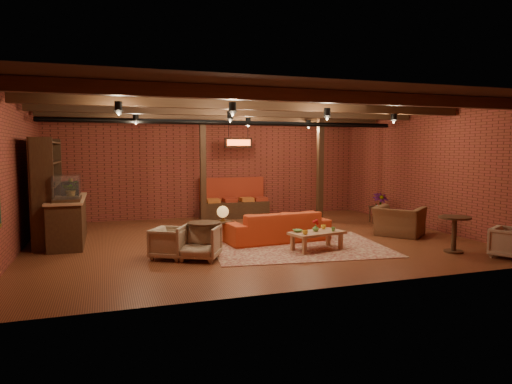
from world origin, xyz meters
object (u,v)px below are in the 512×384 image
object	(u,v)px
round_table_left	(204,233)
plant_tall	(380,178)
armchair_far	(510,241)
sofa	(277,226)
armchair_a	(170,241)
side_table_lamp	(223,215)
coffee_table	(316,234)
round_table_right	(454,228)
armchair_b	(200,241)
side_table_book	(378,208)
armchair_right	(399,216)

from	to	relation	value
round_table_left	plant_tall	distance (m)	6.43
round_table_left	armchair_far	size ratio (longest dim) A/B	1.04
sofa	armchair_a	bearing A→B (deg)	13.78
side_table_lamp	plant_tall	bearing A→B (deg)	15.25
coffee_table	armchair_far	xyz separation A→B (m)	(3.34, -1.85, -0.02)
armchair_far	sofa	bearing A→B (deg)	112.93
round_table_right	sofa	bearing A→B (deg)	144.01
armchair_b	round_table_right	size ratio (longest dim) A/B	0.99
coffee_table	side_table_book	distance (m)	4.28
armchair_right	side_table_book	distance (m)	1.97
side_table_lamp	armchair_b	size ratio (longest dim) A/B	1.14
sofa	round_table_right	distance (m)	3.83
sofa	armchair_a	xyz separation A→B (m)	(-2.60, -0.91, -0.02)
side_table_book	round_table_right	distance (m)	3.87
armchair_a	round_table_right	xyz separation A→B (m)	(5.70, -1.34, 0.17)
side_table_lamp	round_table_right	bearing A→B (deg)	-30.01
armchair_a	armchair_far	xyz separation A→B (m)	(6.39, -2.10, -0.01)
sofa	armchair_b	distance (m)	2.38
coffee_table	side_table_lamp	distance (m)	2.22
sofa	side_table_book	world-z (taller)	sofa
round_table_left	armchair_b	distance (m)	0.28
armchair_b	round_table_left	bearing A→B (deg)	85.63
armchair_right	armchair_far	bearing A→B (deg)	156.05
armchair_b	round_table_right	bearing A→B (deg)	15.53
round_table_left	armchair_a	distance (m)	0.69
sofa	coffee_table	size ratio (longest dim) A/B	1.92
round_table_left	armchair_right	bearing A→B (deg)	7.39
armchair_a	plant_tall	distance (m)	7.04
side_table_lamp	plant_tall	size ratio (longest dim) A/B	0.33
armchair_right	armchair_a	bearing A→B (deg)	58.50
armchair_a	side_table_lamp	bearing A→B (deg)	-18.14
side_table_lamp	round_table_left	xyz separation A→B (m)	(-0.69, -1.22, -0.18)
coffee_table	plant_tall	size ratio (longest dim) A/B	0.49
side_table_book	armchair_far	bearing A→B (deg)	-89.62
round_table_left	armchair_a	world-z (taller)	round_table_left
coffee_table	armchair_a	xyz separation A→B (m)	(-3.06, 0.25, -0.02)
armchair_b	side_table_book	world-z (taller)	armchair_b
armchair_b	round_table_right	xyz separation A→B (m)	(5.16, -1.06, 0.13)
round_table_right	plant_tall	xyz separation A→B (m)	(0.79, 3.90, 0.79)
armchair_far	armchair_b	bearing A→B (deg)	134.09
armchair_b	armchair_far	distance (m)	6.13
armchair_far	plant_tall	distance (m)	4.75
armchair_a	armchair_far	bearing A→B (deg)	-76.55
coffee_table	round_table_left	world-z (taller)	round_table_left
plant_tall	armchair_b	bearing A→B (deg)	-154.51
armchair_right	armchair_b	bearing A→B (deg)	62.17
side_table_book	armchair_far	xyz separation A→B (m)	(0.03, -4.57, -0.12)
coffee_table	plant_tall	xyz separation A→B (m)	(3.43, 2.80, 0.94)
round_table_right	plant_tall	distance (m)	4.05
armchair_right	armchair_far	world-z (taller)	armchair_right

